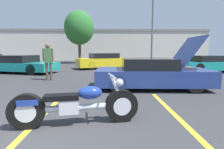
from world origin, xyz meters
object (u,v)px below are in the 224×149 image
light_pole (153,19)px  motorcycle (76,105)px  parked_car_mid_left_row (20,64)px  parked_car_right_row (208,64)px  show_car_hood_open (152,74)px  spectator_near_motorcycle (48,58)px  tree_background (79,28)px  parked_car_mid_right_row (106,61)px

light_pole → motorcycle: light_pole is taller
parked_car_mid_left_row → parked_car_right_row: size_ratio=1.08×
show_car_hood_open → parked_car_mid_left_row: size_ratio=0.87×
light_pole → parked_car_right_row: (2.19, -5.95, -3.92)m
motorcycle → spectator_near_motorcycle: size_ratio=1.39×
light_pole → tree_background: 7.92m
light_pole → spectator_near_motorcycle: (-7.28, -8.90, -3.40)m
parked_car_right_row → parked_car_mid_right_row: 7.30m
light_pole → parked_car_mid_left_row: bearing=-149.3°
tree_background → show_car_hood_open: (4.85, -13.08, -3.30)m
show_car_hood_open → parked_car_mid_left_row: 8.81m
light_pole → parked_car_right_row: size_ratio=1.77×
parked_car_mid_left_row → parked_car_mid_right_row: bearing=41.1°
tree_background → parked_car_mid_left_row: size_ratio=1.16×
show_car_hood_open → spectator_near_motorcycle: size_ratio=2.43×
motorcycle → parked_car_right_row: (7.22, 8.12, 0.15)m
show_car_hood_open → parked_car_right_row: (4.90, 4.83, -0.02)m
motorcycle → show_car_hood_open: size_ratio=0.57×
parked_car_mid_right_row → parked_car_mid_left_row: bearing=-174.8°
parked_car_mid_left_row → parked_car_right_row: (12.29, 0.03, -0.00)m
light_pole → motorcycle: size_ratio=3.33×
parked_car_right_row → spectator_near_motorcycle: (-9.47, -2.94, 0.51)m
light_pole → tree_background: light_pole is taller
show_car_hood_open → tree_background: bearing=112.7°
light_pole → tree_background: size_ratio=1.42×
light_pole → show_car_hood_open: (-2.71, -10.79, -3.90)m
light_pole → tree_background: bearing=163.1°
show_car_hood_open → parked_car_mid_right_row: (-1.89, 7.53, 0.03)m
parked_car_right_row → parked_car_mid_right_row: size_ratio=0.94×
light_pole → parked_car_mid_right_row: light_pole is taller
show_car_hood_open → parked_car_mid_right_row: size_ratio=0.87×
parked_car_right_row → spectator_near_motorcycle: 9.93m
parked_car_mid_right_row → tree_background: bearing=96.9°
motorcycle → parked_car_right_row: size_ratio=0.53×
light_pole → parked_car_mid_right_row: size_ratio=1.66×
tree_background → show_car_hood_open: tree_background is taller
parked_car_mid_left_row → tree_background: bearing=87.6°
light_pole → show_car_hood_open: bearing=-104.1°
light_pole → parked_car_mid_left_row: size_ratio=1.65×
motorcycle → show_car_hood_open: 4.03m
show_car_hood_open → parked_car_right_row: 6.88m
parked_car_right_row → show_car_hood_open: bearing=-147.4°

